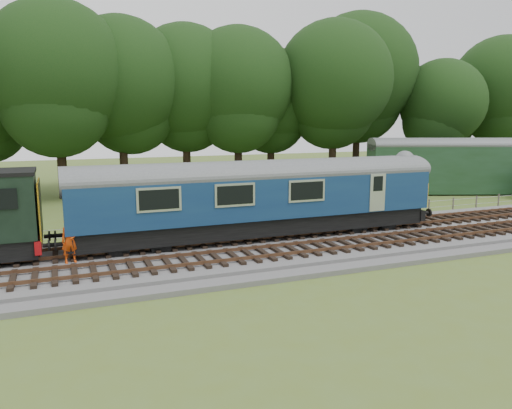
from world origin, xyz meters
name	(u,v)px	position (x,y,z in m)	size (l,w,h in m)	color
ground	(292,249)	(0.00, 0.00, 0.00)	(120.00, 120.00, 0.00)	#556726
ballast	(292,245)	(0.00, 0.00, 0.17)	(70.00, 7.00, 0.35)	#4C4C4F
track_north	(280,234)	(0.00, 1.40, 0.42)	(67.20, 2.40, 0.21)	black
track_south	(308,248)	(0.00, -1.60, 0.42)	(67.20, 2.40, 0.21)	black
fence	(257,229)	(0.00, 4.50, 0.00)	(64.00, 0.12, 1.00)	#6B6054
tree_line	(183,189)	(0.00, 22.00, 0.00)	(70.00, 8.00, 18.00)	black
dmu_railcar	(261,192)	(-1.05, 1.40, 2.61)	(18.05, 2.86, 3.88)	black
worker	(70,240)	(-9.88, 0.16, 1.28)	(0.68, 0.44, 1.86)	#E0430B
parked_coach	(476,163)	(21.96, 10.57, 2.52)	(17.49, 9.05, 4.48)	#193719
shed	(449,171)	(23.87, 15.64, 1.30)	(3.81, 3.81, 2.56)	#193719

